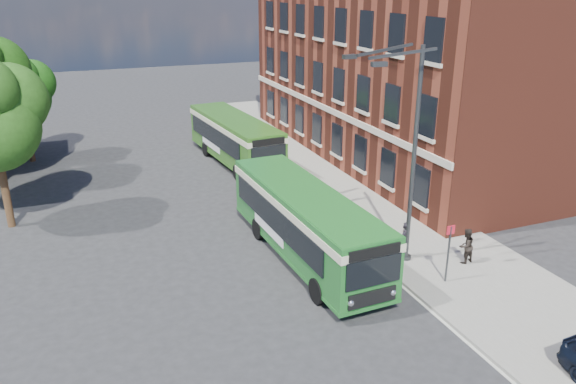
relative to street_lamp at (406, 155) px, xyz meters
name	(u,v)px	position (x,y,z in m)	size (l,w,h in m)	color
ground	(274,262)	(-4.84, 2.00, -4.79)	(120.00, 120.00, 0.00)	#272729
pavement	(338,182)	(2.16, 10.00, -4.72)	(6.00, 48.00, 0.15)	gray
kerb_line	(290,189)	(-0.89, 10.00, -4.79)	(0.12, 48.00, 0.01)	beige
brick_office	(410,50)	(9.16, 14.00, 2.18)	(12.10, 26.00, 14.20)	maroon
street_lamp	(406,155)	(0.00, 0.00, 0.00)	(2.96, 2.38, 9.00)	#333537
bus_stop_sign	(449,250)	(0.76, -2.20, -3.28)	(0.35, 0.08, 2.52)	#333537
bus_front	(306,218)	(-3.43, 1.99, -2.96)	(2.99, 10.94, 3.02)	#1E6625
bus_rear	(235,136)	(-2.36, 15.98, -2.96)	(3.51, 10.62, 3.02)	#2E621B
pedestrian_a	(404,240)	(0.30, 0.11, -3.82)	(0.60, 0.39, 1.64)	black
pedestrian_b	(466,246)	(2.46, -1.19, -3.88)	(0.74, 0.58, 1.52)	black
tree_right	(22,90)	(-14.70, 21.32, -0.09)	(4.10, 3.90, 6.93)	#3D2516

